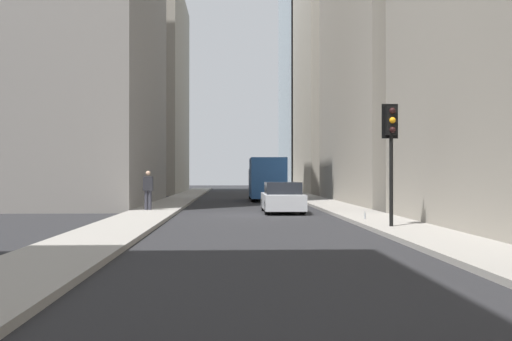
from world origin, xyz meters
The scene contains 11 objects.
ground_plane centered at (0.00, 0.00, 0.00)m, with size 135.00×135.00×0.00m, color #262628.
sidewalk_right centered at (0.00, 4.50, 0.07)m, with size 90.00×2.20×0.14m, color gray.
sidewalk_left centered at (0.00, -4.50, 0.07)m, with size 90.00×2.20×0.14m, color gray.
building_left_far centered at (30.58, -10.60, 16.49)m, with size 16.17×10.50×32.96m.
building_left_midfar centered at (9.62, -10.59, 9.97)m, with size 16.48×10.50×19.92m.
building_right_far centered at (30.39, 10.60, 9.50)m, with size 15.83×10.00×18.99m.
delivery_truck centered at (13.90, -1.40, 1.46)m, with size 6.46×2.25×2.84m.
sedan_silver centered at (1.35, -1.40, 0.66)m, with size 4.30×1.78×1.42m.
traffic_light_foreground centered at (-7.34, -4.10, 2.99)m, with size 0.43×0.52×3.88m.
pedestrian centered at (1.48, 4.79, 1.12)m, with size 0.26×0.44×1.80m.
discarded_bottle centered at (-4.32, -3.95, 0.25)m, with size 0.07×0.07×0.27m.
Camera 1 is at (-25.57, 0.91, 1.78)m, focal length 41.05 mm.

